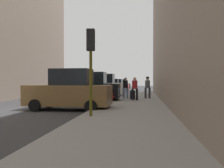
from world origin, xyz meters
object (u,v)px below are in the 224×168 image
Objects in this scene: traffic_light at (91,53)px; rolling_suitcase at (132,95)px; parked_black_suv at (90,88)px; parked_red_hatchback at (114,86)px; pedestrian_in_red_jacket at (135,87)px; pedestrian_in_jeans at (125,87)px; parked_dark_green_sedan at (118,85)px; fire_hydrant at (111,96)px; parked_bronze_suv at (69,91)px; pedestrian_with_beanie at (148,86)px; parked_white_van at (102,86)px; parked_blue_sedan at (109,87)px.

traffic_light reaches higher than rolling_suitcase.
parked_red_hatchback is (0.00, 16.67, -0.18)m from parked_black_suv.
pedestrian_in_red_jacket is at bearing -0.03° from parked_black_suv.
pedestrian_in_jeans is 2.04m from pedestrian_in_red_jacket.
parked_dark_green_sedan is 5.99× the size of fire_hydrant.
pedestrian_in_red_jacket is at bearing 57.49° from parked_bronze_suv.
pedestrian_with_beanie reaches higher than parked_red_hatchback.
traffic_light is at bearing -86.49° from parked_dark_green_sedan.
parked_bronze_suv is 3.98m from traffic_light.
parked_white_van reaches higher than pedestrian_in_red_jacket.
parked_black_suv reaches higher than parked_blue_sedan.
parked_red_hatchback is 17.99m from fire_hydrant.
fire_hydrant is 7.56m from traffic_light.
pedestrian_in_red_jacket is at bearing -72.51° from parked_blue_sedan.
rolling_suitcase is at bearing 100.64° from pedestrian_in_red_jacket.
fire_hydrant is (1.80, -12.05, -0.35)m from parked_blue_sedan.
parked_bronze_suv is 1.09× the size of parked_red_hatchback.
parked_bronze_suv and parked_white_van have the same top height.
parked_bronze_suv reaches higher than parked_red_hatchback.
parked_bronze_suv is 1.11× the size of parked_dark_green_sedan.
parked_black_suv reaches higher than pedestrian_in_jeans.
parked_white_van reaches higher than rolling_suitcase.
pedestrian_in_jeans is at bearing 35.76° from parked_black_suv.
parked_white_van is 1.10× the size of parked_dark_green_sedan.
parked_blue_sedan is at bearing -90.00° from parked_dark_green_sedan.
parked_dark_green_sedan is 22.09m from pedestrian_in_red_jacket.
traffic_light reaches higher than parked_blue_sedan.
parked_dark_green_sedan is at bearing 90.00° from parked_black_suv.
parked_red_hatchback is 25.24m from traffic_light.
parked_bronze_suv is 5.36m from parked_black_suv.
parked_bronze_suv is 8.62m from pedestrian_with_beanie.
pedestrian_in_jeans is at bearing -173.90° from pedestrian_with_beanie.
parked_blue_sedan is 6.06× the size of fire_hydrant.
parked_white_van is at bearing -90.00° from parked_blue_sedan.
traffic_light is 10.92m from pedestrian_with_beanie.
pedestrian_in_jeans is 1.11m from rolling_suitcase.
traffic_light is at bearing -89.60° from fire_hydrant.
parked_black_suv is 8.80m from traffic_light.
pedestrian_with_beanie is (4.40, -14.61, 0.29)m from parked_red_hatchback.
parked_black_suv is 16.67m from parked_red_hatchback.
pedestrian_with_beanie is at bearing 76.36° from traffic_light.
pedestrian_with_beanie is (4.40, -8.76, 0.29)m from parked_blue_sedan.
parked_black_suv is 3.20m from pedestrian_in_jeans.
parked_bronze_suv is 2.73× the size of pedestrian_in_red_jacket.
parked_white_van is 2.71× the size of pedestrian_in_red_jacket.
parked_red_hatchback is 1.19× the size of traffic_light.
parked_red_hatchback is 6.06× the size of fire_hydrant.
parked_white_van is 1.09× the size of parked_red_hatchback.
parked_black_suv reaches higher than rolling_suitcase.
parked_white_van is at bearing -90.00° from parked_red_hatchback.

